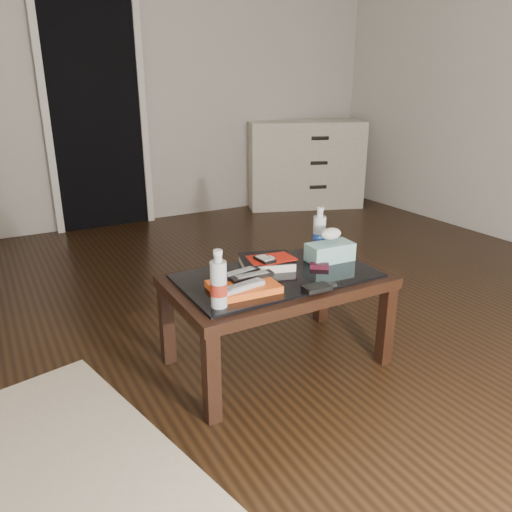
% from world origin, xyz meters
% --- Properties ---
extents(ground, '(5.00, 5.00, 0.00)m').
position_xyz_m(ground, '(0.00, 0.00, 0.00)').
color(ground, black).
rests_on(ground, ground).
extents(room_shell, '(5.00, 5.00, 5.00)m').
position_xyz_m(room_shell, '(0.00, 0.00, 1.62)').
color(room_shell, beige).
rests_on(room_shell, ground).
extents(doorway, '(0.90, 0.08, 2.07)m').
position_xyz_m(doorway, '(-0.40, 2.47, 1.02)').
color(doorway, black).
rests_on(doorway, ground).
extents(coffee_table, '(1.00, 0.60, 0.46)m').
position_xyz_m(coffee_table, '(-0.26, -0.38, 0.40)').
color(coffee_table, black).
rests_on(coffee_table, ground).
extents(dresser, '(1.30, 0.88, 0.90)m').
position_xyz_m(dresser, '(1.68, 2.23, 0.45)').
color(dresser, beige).
rests_on(dresser, ground).
extents(magazines, '(0.29, 0.23, 0.03)m').
position_xyz_m(magazines, '(-0.47, -0.46, 0.48)').
color(magazines, '#E75615').
rests_on(magazines, coffee_table).
extents(remote_silver, '(0.21, 0.08, 0.02)m').
position_xyz_m(remote_silver, '(-0.50, -0.51, 0.50)').
color(remote_silver, '#ADADB2').
rests_on(remote_silver, magazines).
extents(remote_black_front, '(0.20, 0.05, 0.02)m').
position_xyz_m(remote_black_front, '(-0.42, -0.43, 0.50)').
color(remote_black_front, black).
rests_on(remote_black_front, magazines).
extents(remote_black_back, '(0.21, 0.08, 0.02)m').
position_xyz_m(remote_black_back, '(-0.45, -0.37, 0.50)').
color(remote_black_back, black).
rests_on(remote_black_back, magazines).
extents(textbook, '(0.30, 0.27, 0.05)m').
position_xyz_m(textbook, '(-0.24, -0.26, 0.48)').
color(textbook, black).
rests_on(textbook, coffee_table).
extents(dvd_mailers, '(0.21, 0.17, 0.01)m').
position_xyz_m(dvd_mailers, '(-0.25, -0.28, 0.51)').
color(dvd_mailers, '#B7180C').
rests_on(dvd_mailers, textbook).
extents(ipod, '(0.07, 0.11, 0.02)m').
position_xyz_m(ipod, '(-0.28, -0.31, 0.52)').
color(ipod, black).
rests_on(ipod, dvd_mailers).
extents(flip_phone, '(0.10, 0.09, 0.02)m').
position_xyz_m(flip_phone, '(-0.03, -0.41, 0.47)').
color(flip_phone, '#320B15').
rests_on(flip_phone, coffee_table).
extents(wallet, '(0.12, 0.08, 0.02)m').
position_xyz_m(wallet, '(-0.20, -0.62, 0.47)').
color(wallet, black).
rests_on(wallet, coffee_table).
extents(water_bottle_left, '(0.07, 0.07, 0.24)m').
position_xyz_m(water_bottle_left, '(-0.64, -0.56, 0.58)').
color(water_bottle_left, silver).
rests_on(water_bottle_left, coffee_table).
extents(water_bottle_right, '(0.08, 0.08, 0.24)m').
position_xyz_m(water_bottle_right, '(0.11, -0.20, 0.58)').
color(water_bottle_right, silver).
rests_on(water_bottle_right, coffee_table).
extents(tissue_box, '(0.24, 0.13, 0.09)m').
position_xyz_m(tissue_box, '(0.07, -0.34, 0.51)').
color(tissue_box, teal).
rests_on(tissue_box, coffee_table).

